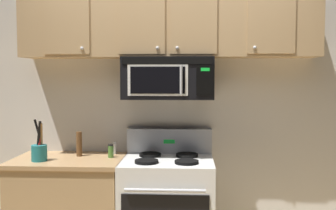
# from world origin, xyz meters

# --- Properties ---
(back_wall) EXTENTS (5.20, 0.10, 2.70)m
(back_wall) POSITION_xyz_m (0.00, 0.79, 1.35)
(back_wall) COLOR silver
(back_wall) RESTS_ON ground_plane
(stove_range) EXTENTS (0.76, 0.69, 1.12)m
(stove_range) POSITION_xyz_m (0.00, 0.42, 0.47)
(stove_range) COLOR white
(stove_range) RESTS_ON ground_plane
(over_range_microwave) EXTENTS (0.76, 0.43, 0.35)m
(over_range_microwave) POSITION_xyz_m (-0.00, 0.54, 1.58)
(over_range_microwave) COLOR black
(upper_cabinets) EXTENTS (2.50, 0.36, 0.55)m
(upper_cabinets) POSITION_xyz_m (-0.00, 0.57, 2.02)
(upper_cabinets) COLOR tan
(counter_segment) EXTENTS (0.93, 0.65, 0.90)m
(counter_segment) POSITION_xyz_m (-0.84, 0.43, 0.45)
(counter_segment) COLOR tan
(counter_segment) RESTS_ON ground_plane
(utensil_crock_teal) EXTENTS (0.13, 0.13, 0.34)m
(utensil_crock_teal) POSITION_xyz_m (-1.04, 0.30, 0.99)
(utensil_crock_teal) COLOR teal
(utensil_crock_teal) RESTS_ON counter_segment
(salt_shaker) EXTENTS (0.04, 0.04, 0.11)m
(salt_shaker) POSITION_xyz_m (-0.49, 0.63, 0.95)
(salt_shaker) COLOR white
(salt_shaker) RESTS_ON counter_segment
(pepper_mill) EXTENTS (0.05, 0.05, 0.21)m
(pepper_mill) POSITION_xyz_m (-0.77, 0.52, 1.01)
(pepper_mill) COLOR brown
(pepper_mill) RESTS_ON counter_segment
(spice_jar) EXTENTS (0.05, 0.05, 0.12)m
(spice_jar) POSITION_xyz_m (-0.49, 0.48, 0.96)
(spice_jar) COLOR #4C7F33
(spice_jar) RESTS_ON counter_segment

